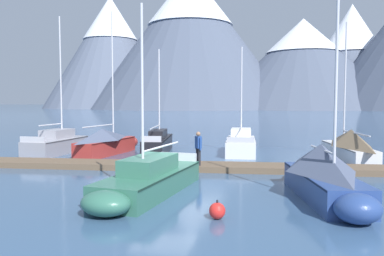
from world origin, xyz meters
The scene contains 16 objects.
ground_plane centered at (0.00, 0.00, 0.00)m, with size 700.00×700.00×0.00m, color #38567A.
mountain_west_summit centered at (-74.52, 169.07, 28.51)m, with size 65.59×65.59×55.03m.
mountain_central_massif centered at (-33.68, 167.31, 33.56)m, with size 95.70×95.70×64.59m.
mountain_shoulder_ridge centered at (-21.47, 174.97, 21.20)m, with size 80.73×80.73×40.28m.
mountain_east_summit centered at (18.02, 170.46, 21.07)m, with size 84.36×84.36×40.75m.
mountain_rear_spur centered at (42.70, 192.16, 26.93)m, with size 59.50×59.50×51.17m.
dock centered at (0.00, 4.00, 0.15)m, with size 21.81×3.57×0.30m.
sailboat_nearest_berth centered at (-9.72, 8.65, 0.65)m, with size 2.14×6.28×9.22m.
sailboat_second_berth centered at (-6.22, 8.64, 0.83)m, with size 2.25×6.93×9.49m.
sailboat_mid_dock_port centered at (-3.23, 10.44, 0.65)m, with size 2.40×7.73×7.07m.
sailboat_mid_dock_starboard centered at (-0.15, -1.75, 0.56)m, with size 2.68×7.10×6.99m.
sailboat_far_berth centered at (2.38, 11.05, 0.65)m, with size 2.22×6.43×7.14m.
sailboat_outer_slip centered at (6.28, -1.07, 0.93)m, with size 2.74×6.42×8.34m.
sailboat_end_of_dock centered at (8.99, 9.71, 0.87)m, with size 2.54×7.71×8.40m.
person_on_dock centered at (0.81, 3.58, 1.26)m, with size 0.40×0.50×1.69m.
mooring_buoy_channel_marker centered at (2.84, -4.16, 0.25)m, with size 0.50×0.50×0.58m.
Camera 1 is at (4.39, -15.56, 3.52)m, focal length 36.61 mm.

